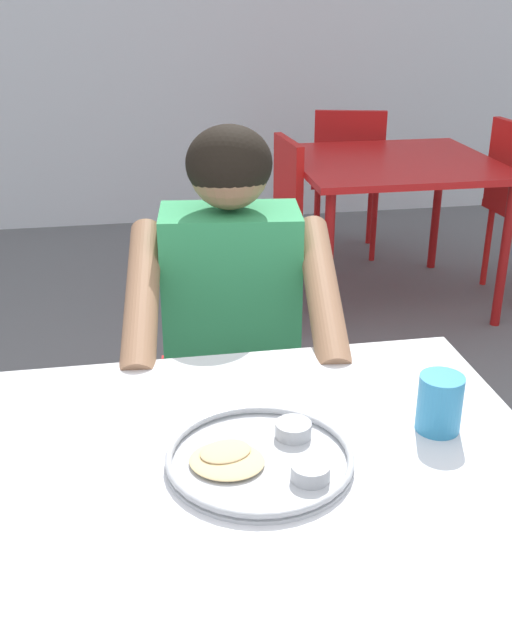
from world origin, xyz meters
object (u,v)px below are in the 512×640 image
chair_foreground (229,364)px  chair_red_far (347,171)px  drinking_cup (440,401)px  thali_tray (261,457)px  table_background_red (393,175)px  table_foreground (251,511)px  chair_red_left (264,213)px  diner_foreground (232,327)px

chair_foreground → chair_red_far: chair_red_far is taller
chair_foreground → drinking_cup: bearing=-72.5°
thali_tray → table_background_red: (1.06, 2.36, -0.14)m
drinking_cup → table_background_red: (0.74, 2.32, -0.19)m
drinking_cup → chair_foreground: (-0.26, 0.82, -0.33)m
table_foreground → chair_red_left: 2.45m
table_foreground → drinking_cup: size_ratio=9.66×
diner_foreground → chair_red_left: 1.80m
drinking_cup → chair_red_far: size_ratio=0.12×
drinking_cup → chair_foreground: 0.92m
thali_tray → chair_foreground: bearing=85.7°
diner_foreground → chair_red_left: size_ratio=1.45×
chair_red_left → drinking_cup: bearing=-93.0°
diner_foreground → drinking_cup: bearing=-64.9°
table_foreground → chair_red_far: size_ratio=1.20×
diner_foreground → chair_foreground: bearing=85.0°
chair_foreground → diner_foreground: bearing=-95.0°
chair_foreground → table_foreground: bearing=-95.5°
diner_foreground → chair_red_far: 2.61m
table_foreground → drinking_cup: drinking_cup is taller
thali_tray → chair_red_far: (1.05, 3.04, -0.28)m
drinking_cup → table_background_red: 2.44m
table_background_red → chair_red_left: (-0.62, 0.02, -0.16)m
drinking_cup → diner_foreground: diner_foreground is taller
thali_tray → chair_red_left: chair_red_left is taller
diner_foreground → chair_red_far: diner_foreground is taller
table_foreground → table_background_red: (1.08, 2.38, -0.04)m
chair_foreground → chair_red_left: bearing=75.9°
table_background_red → table_foreground: bearing=-114.5°
table_foreground → chair_foreground: bearing=84.5°
chair_foreground → diner_foreground: (-0.02, -0.22, 0.22)m
diner_foreground → table_background_red: size_ratio=1.25×
thali_tray → chair_foreground: chair_foreground is taller
table_foreground → chair_red_far: bearing=70.8°
table_foreground → table_background_red: table_foreground is taller
table_foreground → diner_foreground: size_ratio=0.86×
drinking_cup → diner_foreground: size_ratio=0.09×
thali_tray → chair_red_far: chair_red_far is taller
chair_red_left → table_background_red: bearing=-1.7°
table_foreground → chair_red_left: size_ratio=1.24×
table_foreground → thali_tray: thali_tray is taller
thali_tray → table_background_red: size_ratio=0.33×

